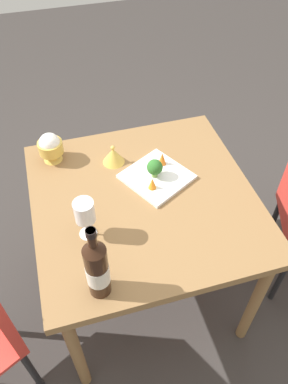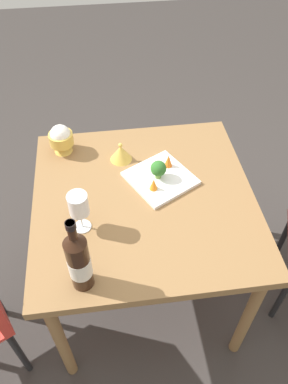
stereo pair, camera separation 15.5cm
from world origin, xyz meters
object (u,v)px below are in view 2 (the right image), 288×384
at_px(rice_bowl, 61,139).
at_px(carrot_garnish_right, 168,161).
at_px(serving_plate, 160,178).
at_px(carrot_garnish_left, 154,184).
at_px(rice_bowl_lid, 121,153).
at_px(broccoli_floret, 158,169).
at_px(wine_bottle, 79,261).
at_px(wine_glass, 78,205).

xyz_separation_m(rice_bowl, carrot_garnish_right, (-0.18, -0.46, -0.03)).
bearing_deg(serving_plate, carrot_garnish_left, 148.39).
bearing_deg(rice_bowl_lid, carrot_garnish_left, -151.89).
bearing_deg(rice_bowl_lid, rice_bowl, 70.64).
bearing_deg(broccoli_floret, wine_bottle, 143.94).
height_order(rice_bowl, rice_bowl_lid, rice_bowl).
distance_m(rice_bowl, carrot_garnish_left, 0.49).
xyz_separation_m(wine_glass, serving_plate, (0.21, -0.34, -0.12)).
bearing_deg(broccoli_floret, rice_bowl_lid, 43.73).
bearing_deg(serving_plate, carrot_garnish_right, -34.70).
height_order(wine_glass, rice_bowl_lid, wine_glass).
distance_m(wine_bottle, wine_glass, 0.24).
bearing_deg(wine_bottle, serving_plate, -36.87).
height_order(wine_bottle, carrot_garnish_left, wine_bottle).
xyz_separation_m(wine_glass, carrot_garnish_right, (0.28, -0.39, -0.08)).
relative_size(wine_bottle, rice_bowl_lid, 3.33).
bearing_deg(serving_plate, wine_bottle, 143.13).
distance_m(rice_bowl, carrot_garnish_right, 0.50).
bearing_deg(rice_bowl_lid, wine_glass, 153.46).
distance_m(serving_plate, carrot_garnish_left, 0.08).
bearing_deg(rice_bowl_lid, broccoli_floret, -136.27).
xyz_separation_m(wine_glass, rice_bowl_lid, (0.37, -0.18, -0.09)).
bearing_deg(wine_bottle, wine_glass, -0.38).
relative_size(wine_bottle, broccoli_floret, 3.88).
relative_size(serving_plate, carrot_garnish_left, 6.37).
distance_m(wine_bottle, broccoli_floret, 0.57).
xyz_separation_m(serving_plate, broccoli_floret, (-0.00, 0.01, 0.06)).
relative_size(rice_bowl, serving_plate, 0.42).
height_order(carrot_garnish_left, carrot_garnish_right, carrot_garnish_right).
bearing_deg(serving_plate, wine_glass, 122.27).
height_order(wine_glass, carrot_garnish_left, wine_glass).
bearing_deg(carrot_garnish_right, broccoli_floret, 139.79).
distance_m(rice_bowl_lid, carrot_garnish_right, 0.22).
height_order(rice_bowl, carrot_garnish_left, rice_bowl).
height_order(serving_plate, carrot_garnish_left, carrot_garnish_left).
height_order(wine_glass, carrot_garnish_right, wine_glass).
bearing_deg(wine_glass, rice_bowl_lid, -26.54).
height_order(rice_bowl, carrot_garnish_right, rice_bowl).
bearing_deg(rice_bowl, wine_glass, -170.33).
bearing_deg(wine_bottle, carrot_garnish_right, -36.60).
xyz_separation_m(wine_bottle, wine_glass, (0.24, -0.00, -0.00)).
distance_m(wine_glass, broccoli_floret, 0.40).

